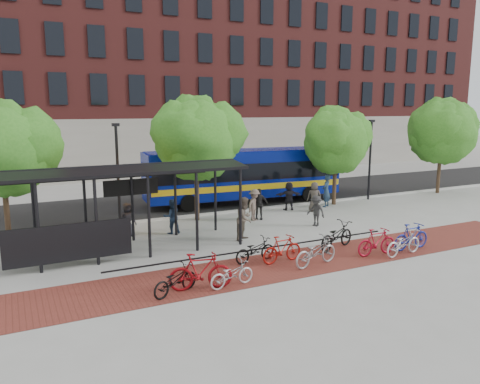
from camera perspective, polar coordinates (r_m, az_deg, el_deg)
name	(u,v)px	position (r m, az deg, el deg)	size (l,w,h in m)	color
ground	(278,227)	(23.40, 4.62, -4.29)	(160.00, 160.00, 0.00)	#9E9E99
asphalt_street	(214,199)	(30.36, -3.18, -0.91)	(160.00, 8.00, 0.01)	black
curb	(242,210)	(26.80, 0.21, -2.27)	(160.00, 0.25, 0.12)	#B7B7B2
brick_strip	(300,262)	(18.32, 7.35, -8.45)	(24.00, 3.00, 0.01)	maroon
bike_rack_rail	(259,260)	(18.41, 2.37, -8.29)	(12.00, 0.05, 0.95)	black
building_brick	(233,68)	(50.50, -0.88, 14.89)	(55.00, 14.00, 20.00)	maroon
bus_shelter	(111,180)	(19.45, -15.47, 1.44)	(10.60, 3.07, 3.60)	black
tree_a	(3,146)	(22.79, -26.91, 5.08)	(4.90, 4.00, 6.18)	#382619
tree_b	(197,135)	(24.43, -5.23, 6.91)	(5.15, 4.20, 6.47)	#382619
tree_c	(337,138)	(28.95, 11.71, 6.44)	(4.66, 3.80, 5.92)	#382619
tree_d	(442,128)	(35.21, 23.46, 7.12)	(5.39, 4.40, 6.55)	#382619
lamp_post_left	(118,172)	(23.67, -14.67, 2.35)	(0.35, 0.20, 5.12)	black
lamp_post_right	(370,157)	(31.12, 15.58, 4.10)	(0.35, 0.20, 5.12)	black
bus	(244,173)	(29.07, 0.46, 2.39)	(12.43, 3.71, 3.31)	navy
bike_0	(175,280)	(15.20, -7.91, -10.60)	(0.61, 1.75, 0.92)	black
bike_1	(201,271)	(15.38, -4.83, -9.63)	(0.59, 2.08, 1.25)	maroon
bike_2	(232,274)	(15.66, -1.00, -9.96)	(0.58, 1.66, 0.87)	#B2B2B5
bike_4	(255,250)	(18.07, 1.84, -7.07)	(0.62, 1.79, 0.94)	black
bike_5	(282,249)	(18.04, 5.15, -6.93)	(0.50, 1.77, 1.07)	maroon
bike_6	(316,252)	(17.85, 9.22, -7.19)	(0.72, 2.06, 1.08)	gray
bike_8	(336,236)	(20.08, 11.67, -5.23)	(0.75, 2.16, 1.13)	black
bike_9	(377,242)	(19.60, 16.33, -5.86)	(0.52, 1.85, 1.11)	maroon
bike_10	(403,243)	(19.93, 19.28, -5.87)	(0.68, 1.96, 1.03)	#B8B8BB
bike_11	(411,236)	(20.82, 20.16, -5.11)	(0.53, 1.87, 1.13)	navy
pedestrian_0	(128,220)	(22.13, -13.54, -3.29)	(0.77, 0.50, 1.57)	black
pedestrian_2	(172,216)	(22.22, -8.34, -2.97)	(0.80, 0.62, 1.64)	#1D2C43
pedestrian_3	(254,205)	(24.54, 1.78, -1.58)	(1.08, 0.62, 1.67)	brown
pedestrian_4	(259,204)	(24.80, 2.30, -1.47)	(0.97, 0.41, 1.66)	black
pedestrian_5	(289,196)	(27.22, 5.98, -0.49)	(1.52, 0.48, 1.64)	black
pedestrian_6	(314,197)	(27.05, 9.05, -0.57)	(0.83, 0.54, 1.70)	#3E3932
pedestrian_7	(326,191)	(28.40, 10.47, 0.13)	(0.70, 0.46, 1.93)	#21354D
pedestrian_8	(245,218)	(20.93, 0.57, -3.25)	(0.95, 0.74, 1.95)	brown
pedestrian_9	(316,211)	(23.70, 9.24, -2.27)	(1.01, 0.58, 1.56)	#292929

